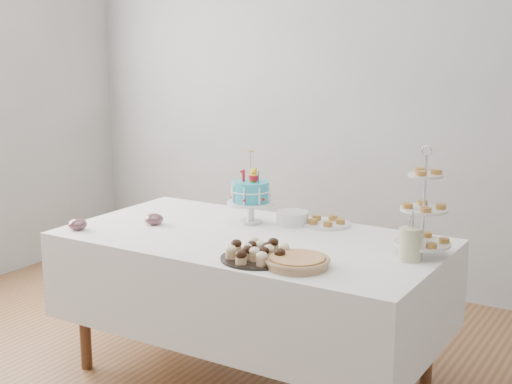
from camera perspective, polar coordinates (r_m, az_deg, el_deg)
The scene contains 11 objects.
walls at distance 3.24m, azimuth -3.22°, elevation 5.14°, with size 5.04×4.04×2.70m.
table at distance 3.67m, azimuth -0.39°, elevation -6.98°, with size 1.92×1.02×0.77m.
birthday_cake at distance 3.84m, azimuth -0.43°, elevation -0.95°, with size 0.25×0.25×0.39m.
cupcake_tray at distance 3.22m, azimuth 0.13°, elevation -4.79°, with size 0.34×0.34×0.08m.
pie at distance 3.12m, azimuth 3.31°, elevation -5.56°, with size 0.29×0.29×0.05m.
tiered_stand at distance 3.33m, azimuth 13.28°, elevation -1.42°, with size 0.26×0.26×0.51m.
plate_stack at distance 3.83m, azimuth 2.92°, elevation -2.09°, with size 0.18×0.18×0.07m.
pastry_plate at distance 3.83m, azimuth 5.63°, elevation -2.40°, with size 0.26×0.26×0.04m.
jam_bowl_a at distance 3.83m, azimuth -14.07°, elevation -2.54°, with size 0.10×0.10×0.06m.
jam_bowl_b at distance 3.86m, azimuth -8.16°, elevation -2.18°, with size 0.10×0.10×0.06m.
utensil_pitcher at distance 3.27m, azimuth 12.26°, elevation -3.99°, with size 0.11×0.10×0.23m.
Camera 1 is at (1.83, -2.65, 1.74)m, focal length 50.00 mm.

